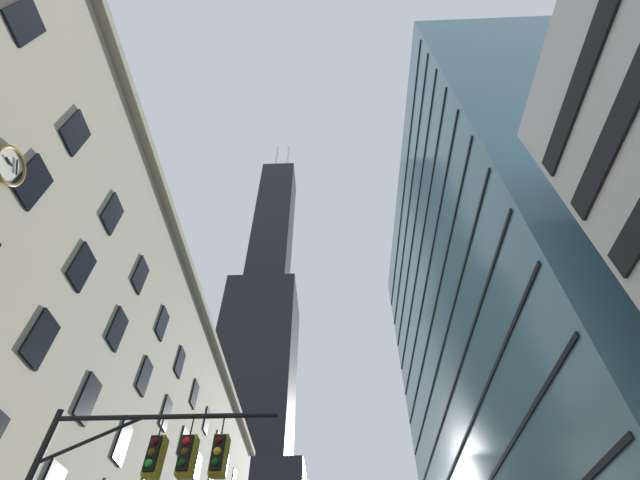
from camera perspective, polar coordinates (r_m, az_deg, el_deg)
name	(u,v)px	position (r m, az deg, el deg)	size (l,w,h in m)	color
station_building	(57,467)	(39.98, -31.29, -24.07)	(16.48, 63.07, 28.09)	#B2A88E
dark_skyscraper	(251,413)	(120.00, -9.07, -21.55)	(29.43, 29.43, 187.75)	black
glass_office_midrise	(515,338)	(46.52, 24.28, -11.65)	(15.50, 42.58, 52.68)	teal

